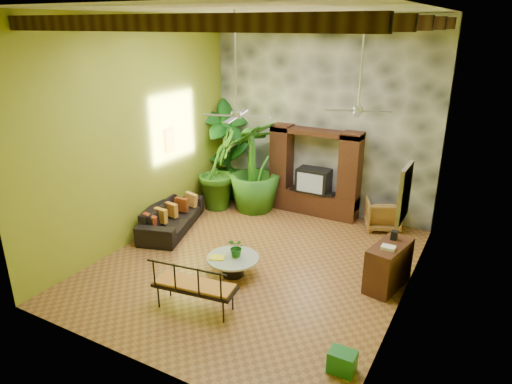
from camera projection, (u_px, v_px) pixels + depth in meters
The scene contains 23 objects.
ground at pixel (256, 263), 9.69m from camera, with size 7.00×7.00×0.00m, color brown.
ceiling at pixel (256, 10), 7.96m from camera, with size 6.00×7.00×0.02m, color silver.
back_wall at pixel (322, 118), 11.70m from camera, with size 6.00×0.02×5.00m, color olive.
left_wall at pixel (139, 132), 10.18m from camera, with size 0.02×7.00×5.00m, color olive.
right_wall at pixel (416, 171), 7.47m from camera, with size 0.02×7.00×5.00m, color olive.
stone_accent_wall at pixel (321, 118), 11.65m from camera, with size 5.98×0.10×4.98m, color #3D3F45.
ceiling_beams at pixel (256, 23), 8.04m from camera, with size 5.95×5.36×0.22m.
entertainment_center at pixel (314, 178), 11.93m from camera, with size 2.40×0.55×2.30m.
ceiling_fan_front at pixel (236, 104), 8.27m from camera, with size 1.28×1.28×1.86m.
ceiling_fan_back at pixel (359, 99), 8.77m from camera, with size 1.28×1.28×1.86m.
wall_art_mask at pixel (170, 140), 11.13m from camera, with size 0.06×0.32×0.55m, color gold.
wall_art_painting at pixel (405, 193), 7.06m from camera, with size 0.06×0.70×0.90m, color teal.
sofa at pixel (172, 216), 11.19m from camera, with size 2.35×0.92×0.69m, color black.
wicker_armchair at pixel (383, 214), 11.21m from camera, with size 0.80×0.82×0.75m, color olive.
tall_plant_a at pixel (226, 151), 12.83m from camera, with size 1.49×1.01×2.82m, color #175818.
tall_plant_b at pixel (218, 169), 12.32m from camera, with size 1.19×0.96×2.16m, color #295C18.
tall_plant_c at pixel (254, 167), 12.06m from camera, with size 1.36×1.36×2.44m, color #2B6A1B.
coffee_table at pixel (233, 263), 9.13m from camera, with size 1.05×1.05×0.40m.
centerpiece_plant at pixel (237, 247), 9.05m from camera, with size 0.35×0.31×0.39m, color #1B5917.
yellow_tray at pixel (217, 258), 9.03m from camera, with size 0.29×0.21×0.03m, color yellow.
iron_bench at pixel (192, 284), 7.88m from camera, with size 1.54×0.75×0.57m.
side_console at pixel (388, 266), 8.67m from camera, with size 0.50×1.11×0.89m, color #3B1912.
green_bin at pixel (342, 362), 6.60m from camera, with size 0.39×0.29×0.34m, color #1C6931.
Camera 1 is at (4.14, -7.51, 4.77)m, focal length 32.00 mm.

